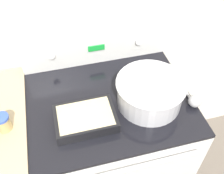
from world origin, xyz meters
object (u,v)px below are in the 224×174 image
object	(u,v)px
mixing_bowl	(150,91)
ladle	(192,97)
casserole_dish	(85,118)
spice_jar_blue_cap	(3,123)

from	to	relation	value
mixing_bowl	ladle	xyz separation A→B (m)	(0.20, -0.05, -0.05)
mixing_bowl	ladle	distance (m)	0.22
mixing_bowl	casserole_dish	xyz separation A→B (m)	(-0.32, -0.04, -0.05)
mixing_bowl	ladle	size ratio (longest dim) A/B	0.98
mixing_bowl	spice_jar_blue_cap	world-z (taller)	mixing_bowl
ladle	spice_jar_blue_cap	world-z (taller)	spice_jar_blue_cap
casserole_dish	spice_jar_blue_cap	size ratio (longest dim) A/B	3.42
ladle	spice_jar_blue_cap	distance (m)	0.88
mixing_bowl	ladle	bearing A→B (deg)	-13.46
ladle	spice_jar_blue_cap	xyz separation A→B (m)	(-0.87, 0.05, 0.03)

